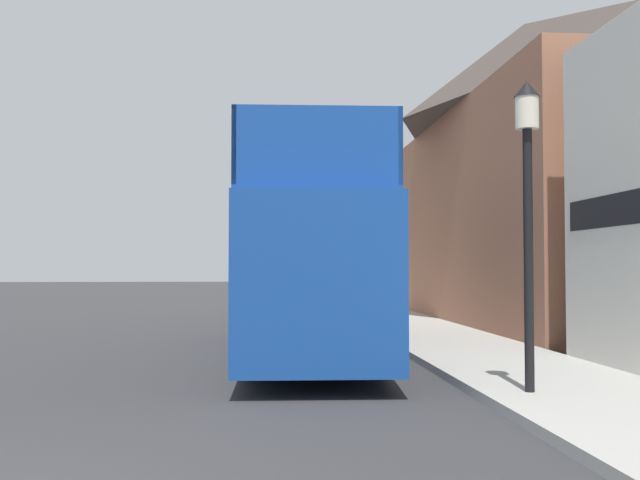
% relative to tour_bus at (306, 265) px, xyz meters
% --- Properties ---
extents(ground_plane, '(144.00, 144.00, 0.00)m').
position_rel_tour_bus_xyz_m(ground_plane, '(-3.85, 10.62, -1.89)').
color(ground_plane, '#333335').
extents(sidewalk, '(2.94, 108.00, 0.14)m').
position_rel_tour_bus_xyz_m(sidewalk, '(3.49, 7.62, -1.82)').
color(sidewalk, '#ADAAA3').
rests_on(sidewalk, ground_plane).
extents(brick_terrace_rear, '(6.00, 18.56, 10.12)m').
position_rel_tour_bus_xyz_m(brick_terrace_rear, '(7.95, 8.68, 3.17)').
color(brick_terrace_rear, '#9E664C').
rests_on(brick_terrace_rear, ground_plane).
extents(tour_bus, '(2.80, 11.06, 4.17)m').
position_rel_tour_bus_xyz_m(tour_bus, '(0.00, 0.00, 0.00)').
color(tour_bus, '#19479E').
rests_on(tour_bus, ground_plane).
extents(parked_car_ahead_of_bus, '(1.91, 4.36, 1.44)m').
position_rel_tour_bus_xyz_m(parked_car_ahead_of_bus, '(0.92, 7.60, -1.22)').
color(parked_car_ahead_of_bus, black).
rests_on(parked_car_ahead_of_bus, ground_plane).
extents(lamp_post_nearest, '(0.35, 0.35, 4.27)m').
position_rel_tour_bus_xyz_m(lamp_post_nearest, '(2.70, -5.85, 1.23)').
color(lamp_post_nearest, black).
rests_on(lamp_post_nearest, sidewalk).
extents(lamp_post_second, '(0.35, 0.35, 4.87)m').
position_rel_tour_bus_xyz_m(lamp_post_second, '(2.47, 2.90, 1.59)').
color(lamp_post_second, black).
rests_on(lamp_post_second, sidewalk).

